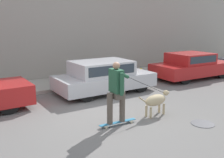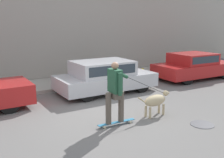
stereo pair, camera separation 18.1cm
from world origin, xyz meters
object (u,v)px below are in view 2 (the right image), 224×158
Objects in this scene: parked_car_2 at (194,66)px; parked_car_1 at (105,77)px; dog at (156,101)px; fire_hydrant at (142,75)px; skateboarder at (115,90)px.

parked_car_1 is at bearing -178.79° from parked_car_2.
parked_car_1 is 0.95× the size of parked_car_2.
fire_hydrant is (2.46, 3.88, -0.13)m from dog.
parked_car_1 is at bearing 84.32° from dog.
skateboarder is (-1.45, -3.19, 0.36)m from parked_car_1.
skateboarder is 5.55m from fire_hydrant.
skateboarder is at bearing 176.29° from dog.
parked_car_1 is at bearing 67.84° from skateboarder.
dog is 1.95× the size of fire_hydrant.
dog is at bearing 3.70° from skateboarder.
parked_car_1 is 2.55m from fire_hydrant.
parked_car_2 is at bearing -15.37° from fire_hydrant.
fire_hydrant is at bearing 52.53° from dog.
parked_car_2 is 1.76× the size of skateboarder.
parked_car_1 reaches higher than dog.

